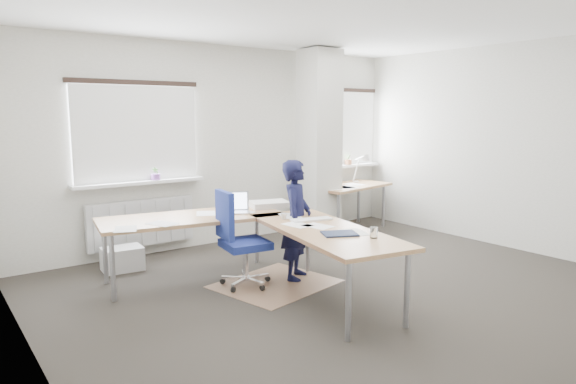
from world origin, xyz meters
TOP-DOWN VIEW (x-y plane):
  - ground at (0.00, 0.00)m, footprint 6.00×6.00m
  - room_shell at (0.18, 0.45)m, footprint 6.04×5.04m
  - floor_mat at (-0.53, 0.48)m, footprint 1.39×1.24m
  - white_crate at (-1.71, 1.98)m, footprint 0.49×0.36m
  - desk_main at (-0.74, 0.48)m, footprint 2.40×2.98m
  - desk_side at (1.94, 1.95)m, footprint 1.50×0.93m
  - task_chair at (-0.86, 0.63)m, footprint 0.58×0.57m
  - person at (-0.22, 0.51)m, footprint 0.58×0.56m

SIDE VIEW (x-z plane):
  - ground at x=0.00m, z-range 0.00..0.00m
  - floor_mat at x=-0.53m, z-range 0.00..0.01m
  - white_crate at x=-1.71m, z-range 0.00..0.28m
  - task_chair at x=-0.86m, z-range -0.23..0.82m
  - person at x=-0.22m, z-range 0.00..1.35m
  - desk_side at x=1.94m, z-range 0.08..1.29m
  - desk_main at x=-0.74m, z-range 0.21..1.17m
  - room_shell at x=0.18m, z-range 0.34..3.16m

